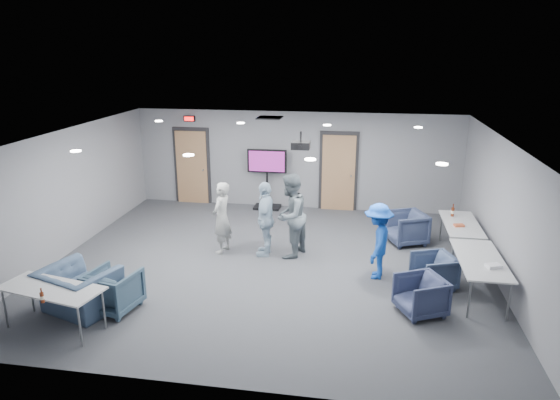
% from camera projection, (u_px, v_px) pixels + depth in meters
% --- Properties ---
extents(floor, '(9.00, 9.00, 0.00)m').
position_uv_depth(floor, '(270.00, 264.00, 10.48)').
color(floor, '#313438').
rests_on(floor, ground).
extents(ceiling, '(9.00, 9.00, 0.00)m').
position_uv_depth(ceiling, '(269.00, 137.00, 9.69)').
color(ceiling, silver).
rests_on(ceiling, wall_back).
extents(wall_back, '(9.00, 0.02, 2.70)m').
position_uv_depth(wall_back, '(296.00, 160.00, 13.86)').
color(wall_back, slate).
rests_on(wall_back, floor).
extents(wall_front, '(9.00, 0.02, 2.70)m').
position_uv_depth(wall_front, '(212.00, 297.00, 6.31)').
color(wall_front, slate).
rests_on(wall_front, floor).
extents(wall_left, '(0.02, 8.00, 2.70)m').
position_uv_depth(wall_left, '(65.00, 193.00, 10.78)').
color(wall_left, slate).
rests_on(wall_left, floor).
extents(wall_right, '(0.02, 8.00, 2.70)m').
position_uv_depth(wall_right, '(504.00, 215.00, 9.39)').
color(wall_right, slate).
rests_on(wall_right, floor).
extents(door_left, '(1.06, 0.17, 2.24)m').
position_uv_depth(door_left, '(192.00, 167.00, 14.36)').
color(door_left, black).
rests_on(door_left, wall_back).
extents(door_right, '(1.06, 0.17, 2.24)m').
position_uv_depth(door_right, '(338.00, 172.00, 13.71)').
color(door_right, black).
rests_on(door_right, wall_back).
extents(exit_sign, '(0.32, 0.08, 0.16)m').
position_uv_depth(exit_sign, '(189.00, 119.00, 13.93)').
color(exit_sign, black).
rests_on(exit_sign, wall_back).
extents(hvac_diffuser, '(0.60, 0.60, 0.03)m').
position_uv_depth(hvac_diffuser, '(270.00, 118.00, 12.41)').
color(hvac_diffuser, black).
rests_on(hvac_diffuser, ceiling).
extents(downlights, '(6.18, 3.78, 0.02)m').
position_uv_depth(downlights, '(269.00, 138.00, 9.69)').
color(downlights, white).
rests_on(downlights, ceiling).
extents(person_a, '(0.50, 0.65, 1.60)m').
position_uv_depth(person_a, '(222.00, 218.00, 10.90)').
color(person_a, '#989B98').
rests_on(person_a, floor).
extents(person_b, '(0.96, 1.08, 1.84)m').
position_uv_depth(person_b, '(290.00, 216.00, 10.66)').
color(person_b, slate).
rests_on(person_b, floor).
extents(person_c, '(0.43, 0.98, 1.65)m').
position_uv_depth(person_c, '(266.00, 219.00, 10.76)').
color(person_c, '#A8C2D8').
rests_on(person_c, floor).
extents(person_d, '(0.70, 1.05, 1.51)m').
position_uv_depth(person_d, '(378.00, 241.00, 9.70)').
color(person_d, '#1A49AB').
rests_on(person_d, floor).
extents(chair_right_a, '(1.07, 1.05, 0.75)m').
position_uv_depth(chair_right_a, '(406.00, 228.00, 11.51)').
color(chair_right_a, '#323B56').
rests_on(chair_right_a, floor).
extents(chair_right_b, '(0.92, 0.90, 0.65)m').
position_uv_depth(chair_right_b, '(434.00, 271.00, 9.42)').
color(chair_right_b, '#3A4864').
rests_on(chair_right_b, floor).
extents(chair_right_c, '(0.98, 0.97, 0.67)m').
position_uv_depth(chair_right_c, '(421.00, 295.00, 8.47)').
color(chair_right_c, '#343B5A').
rests_on(chair_right_c, floor).
extents(chair_front_a, '(0.93, 0.94, 0.73)m').
position_uv_depth(chair_front_a, '(114.00, 290.00, 8.59)').
color(chair_front_a, '#354A5C').
rests_on(chair_front_a, floor).
extents(chair_front_b, '(1.46, 1.36, 0.77)m').
position_uv_depth(chair_front_b, '(79.00, 290.00, 8.56)').
color(chair_front_b, '#3C4F68').
rests_on(chair_front_b, floor).
extents(table_right_a, '(0.72, 1.74, 0.73)m').
position_uv_depth(table_right_a, '(461.00, 225.00, 10.78)').
color(table_right_a, silver).
rests_on(table_right_a, floor).
extents(table_right_b, '(0.78, 1.88, 0.73)m').
position_uv_depth(table_right_b, '(480.00, 261.00, 8.99)').
color(table_right_b, silver).
rests_on(table_right_b, floor).
extents(table_front_left, '(1.78, 1.02, 0.73)m').
position_uv_depth(table_front_left, '(51.00, 290.00, 7.92)').
color(table_front_left, silver).
rests_on(table_front_left, floor).
extents(bottle_front, '(0.06, 0.06, 0.24)m').
position_uv_depth(bottle_front, '(42.00, 297.00, 7.41)').
color(bottle_front, '#58210F').
rests_on(bottle_front, table_front_left).
extents(bottle_right, '(0.08, 0.08, 0.29)m').
position_uv_depth(bottle_right, '(453.00, 212.00, 11.18)').
color(bottle_right, '#58210F').
rests_on(bottle_right, table_right_a).
extents(snack_box, '(0.23, 0.18, 0.04)m').
position_uv_depth(snack_box, '(459.00, 225.00, 10.57)').
color(snack_box, '#BF522F').
rests_on(snack_box, table_right_a).
extents(wrapper, '(0.29, 0.24, 0.06)m').
position_uv_depth(wrapper, '(494.00, 266.00, 8.61)').
color(wrapper, white).
rests_on(wrapper, table_right_b).
extents(tv_stand, '(1.10, 0.52, 1.68)m').
position_uv_depth(tv_stand, '(267.00, 175.00, 13.85)').
color(tv_stand, black).
rests_on(tv_stand, floor).
extents(projector, '(0.39, 0.37, 0.37)m').
position_uv_depth(projector, '(301.00, 145.00, 10.45)').
color(projector, black).
rests_on(projector, ceiling).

